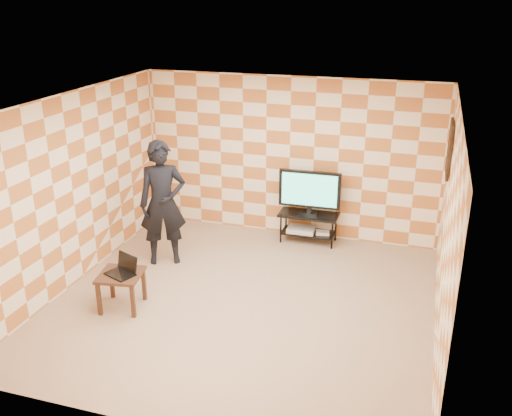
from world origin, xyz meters
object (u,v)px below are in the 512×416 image
at_px(tv, 310,190).
at_px(side_table, 121,280).
at_px(person, 163,203).
at_px(tv_stand, 309,221).

bearing_deg(tv, side_table, -124.24).
height_order(side_table, person, person).
bearing_deg(tv_stand, side_table, -124.21).
bearing_deg(person, side_table, -114.77).
height_order(tv_stand, person, person).
xyz_separation_m(tv_stand, person, (-1.96, -1.38, 0.60)).
relative_size(tv, side_table, 1.62).
distance_m(tv_stand, person, 2.47).
xyz_separation_m(tv, person, (-1.96, -1.38, 0.05)).
xyz_separation_m(tv, side_table, (-1.91, -2.81, -0.50)).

